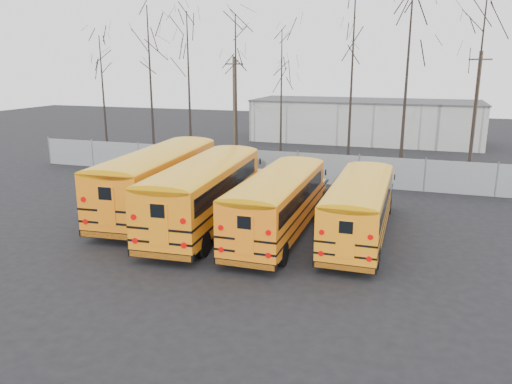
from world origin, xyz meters
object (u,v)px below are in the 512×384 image
(bus_b, at_px, (206,188))
(bus_a, at_px, (160,175))
(utility_pole_left, at_px, (235,109))
(utility_pole_right, at_px, (475,112))
(bus_c, at_px, (279,199))
(bus_d, at_px, (360,203))

(bus_b, bearing_deg, bus_a, 151.52)
(utility_pole_left, bearing_deg, bus_a, -85.63)
(utility_pole_right, bearing_deg, bus_b, -126.16)
(bus_a, distance_m, bus_b, 3.63)
(bus_c, bearing_deg, utility_pole_right, 61.66)
(bus_d, bearing_deg, bus_b, -176.32)
(bus_a, bearing_deg, bus_c, -18.04)
(bus_b, xyz_separation_m, utility_pole_right, (12.87, 17.36, 2.43))
(bus_b, distance_m, utility_pole_right, 21.75)
(bus_c, bearing_deg, bus_b, 177.19)
(bus_c, bearing_deg, bus_d, 10.61)
(bus_b, distance_m, bus_d, 7.18)
(bus_a, relative_size, bus_b, 1.04)
(bus_d, bearing_deg, bus_a, 174.09)
(bus_a, relative_size, bus_d, 1.22)
(bus_c, xyz_separation_m, utility_pole_right, (9.23, 17.51, 2.61))
(bus_a, height_order, utility_pole_right, utility_pole_right)
(bus_b, relative_size, bus_d, 1.17)
(bus_d, relative_size, utility_pole_left, 1.24)
(bus_a, bearing_deg, bus_b, -29.16)
(bus_c, height_order, utility_pole_right, utility_pole_right)
(bus_b, distance_m, bus_c, 3.65)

